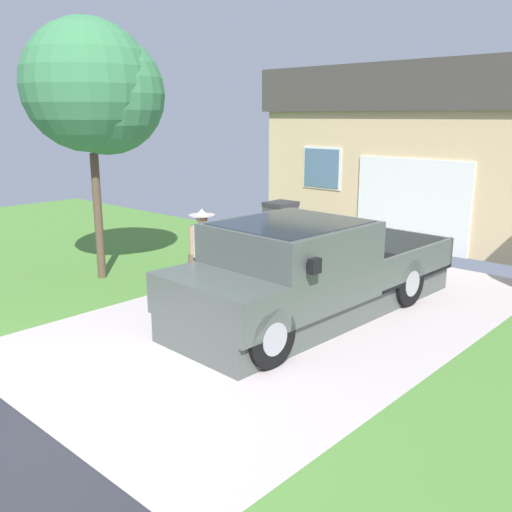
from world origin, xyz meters
name	(u,v)px	position (x,y,z in m)	size (l,w,h in m)	color
pickup_truck	(300,275)	(0.15, 4.34, 0.72)	(2.13, 5.44, 1.59)	#4A524D
person_with_hat	(203,254)	(-1.38, 3.71, 0.92)	(0.48, 0.43, 1.68)	brown
handbag	(202,304)	(-1.26, 3.55, 0.11)	(0.39, 0.21, 0.41)	beige
house_with_garage	(451,150)	(-1.37, 13.02, 2.22)	(8.49, 6.32, 4.38)	#D5B686
neighbor_tree	(95,90)	(-4.17, 3.64, 3.60)	(2.42, 2.63, 4.88)	brown
wheeled_trash_bin	(280,223)	(-3.24, 7.91, 0.61)	(0.60, 0.72, 1.14)	#424247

